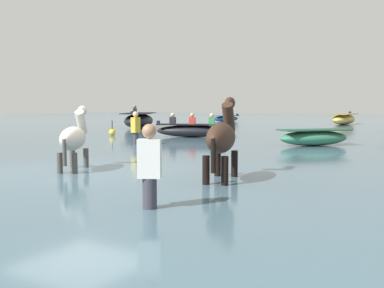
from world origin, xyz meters
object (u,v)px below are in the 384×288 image
Objects in this scene: boat_near_port at (314,138)px; boat_mid_channel at (139,120)px; boat_far_offshore at (226,118)px; person_wading_close at (136,133)px; channel_buoy at (112,132)px; boat_distant_east at (192,130)px; horse_lead_dark_bay at (222,140)px; boat_distant_west at (344,119)px; horse_trailing_pinto at (74,140)px; person_onlooker_left at (150,179)px.

boat_mid_channel reaches higher than boat_near_port.
boat_far_offshore is 11.52m from boat_mid_channel.
person_wading_close is 2.35× the size of channel_buoy.
boat_far_offshore is 0.56× the size of boat_mid_channel.
boat_distant_east is at bearing 92.91° from person_wading_close.
boat_mid_channel is 6.42m from channel_buoy.
boat_distant_west is (-3.46, 24.73, -0.39)m from horse_lead_dark_bay.
channel_buoy is (-9.89, 8.09, -0.60)m from horse_lead_dark_bay.
boat_mid_channel is at bearing 154.51° from boat_near_port.
horse_lead_dark_bay reaches higher than boat_near_port.
boat_distant_west is (-0.06, 25.26, -0.28)m from horse_trailing_pinto.
boat_distant_east is 13.56m from person_onlooker_left.
horse_trailing_pinto is 1.14× the size of person_wading_close.
boat_mid_channel is (-12.82, 13.80, -0.31)m from horse_lead_dark_bay.
boat_far_offshore is at bearing 176.48° from boat_distant_west.
horse_lead_dark_bay is 12.79m from channel_buoy.
person_wading_close reaches higher than boat_distant_west.
boat_near_port is at bearing -54.58° from boat_far_offshore.
horse_trailing_pinto reaches higher than boat_distant_east.
channel_buoy reaches higher than boat_near_port.
person_onlooker_left is at bearing -85.48° from boat_near_port.
person_wading_close is at bearing 140.48° from horse_lead_dark_bay.
boat_distant_west is 27.65m from person_onlooker_left.
person_wading_close is (6.73, -8.77, -0.03)m from boat_mid_channel.
channel_buoy is at bearing -62.78° from boat_mid_channel.
person_wading_close is at bearing -71.41° from boat_far_offshore.
channel_buoy is (3.03, -17.23, -0.09)m from boat_far_offshore.
boat_distant_east is 2.01× the size of person_onlooker_left.
boat_distant_west reaches higher than boat_near_port.
boat_mid_channel is 11.06m from person_wading_close.
boat_distant_west is (9.37, 10.94, -0.08)m from boat_mid_channel.
boat_distant_west is at bearing 97.74° from person_onlooker_left.
channel_buoy is (-10.15, 10.76, -0.26)m from person_onlooker_left.
horse_lead_dark_bay is 28.42m from boat_far_offshore.
person_wading_close is at bearing -97.61° from boat_distant_west.
horse_lead_dark_bay is 1.25× the size of person_wading_close.
channel_buoy is at bearing 141.09° from person_wading_close.
horse_lead_dark_bay is 3.44m from horse_trailing_pinto.
horse_lead_dark_bay is 2.95× the size of channel_buoy.
boat_distant_east is 4.73× the size of channel_buoy.
boat_near_port is at bearing -80.24° from boat_distant_west.
person_onlooker_left and person_wading_close have the same top height.
boat_mid_channel is at bearing 117.22° from channel_buoy.
person_onlooker_left reaches higher than boat_distant_east.
boat_distant_west is 19.88m from person_wading_close.
horse_trailing_pinto is at bearing -53.02° from channel_buoy.
horse_trailing_pinto reaches higher than boat_far_offshore.
person_wading_close is at bearing -38.91° from channel_buoy.
horse_trailing_pinto is 4.25m from person_onlooker_left.
horse_lead_dark_bay is at bearing -82.04° from boat_distant_west.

